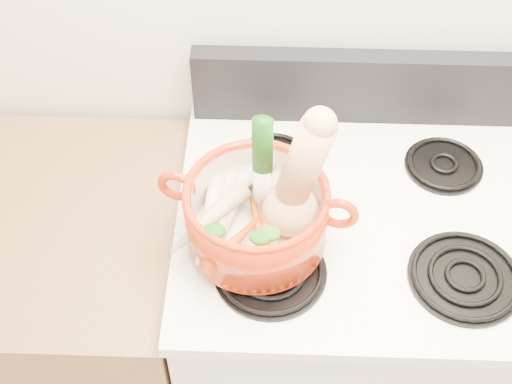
{
  "coord_description": "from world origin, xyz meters",
  "views": [
    {
      "loc": [
        -0.19,
        0.44,
        2.11
      ],
      "look_at": [
        -0.22,
        1.3,
        1.13
      ],
      "focal_mm": 50.0,
      "sensor_mm": 36.0,
      "label": 1
    }
  ],
  "objects_px": {
    "squash": "(300,179)",
    "leek": "(262,165)",
    "stove_body": "(341,331)",
    "dutch_oven": "(256,215)"
  },
  "relations": [
    {
      "from": "stove_body",
      "to": "squash",
      "type": "bearing_deg",
      "value": -150.95
    },
    {
      "from": "dutch_oven",
      "to": "leek",
      "type": "distance_m",
      "value": 0.1
    },
    {
      "from": "squash",
      "to": "leek",
      "type": "bearing_deg",
      "value": 163.32
    },
    {
      "from": "squash",
      "to": "leek",
      "type": "height_order",
      "value": "squash"
    },
    {
      "from": "stove_body",
      "to": "squash",
      "type": "xyz_separation_m",
      "value": [
        -0.14,
        -0.08,
        0.68
      ]
    },
    {
      "from": "stove_body",
      "to": "squash",
      "type": "relative_size",
      "value": 3.22
    },
    {
      "from": "dutch_oven",
      "to": "stove_body",
      "type": "bearing_deg",
      "value": 31.59
    },
    {
      "from": "squash",
      "to": "leek",
      "type": "relative_size",
      "value": 1.1
    },
    {
      "from": "dutch_oven",
      "to": "squash",
      "type": "relative_size",
      "value": 0.98
    },
    {
      "from": "squash",
      "to": "dutch_oven",
      "type": "bearing_deg",
      "value": -159.59
    }
  ]
}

